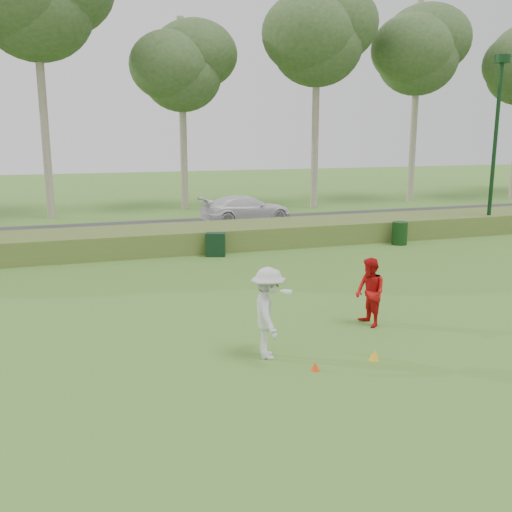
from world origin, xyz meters
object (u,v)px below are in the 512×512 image
object	(u,v)px
trash_bin	(400,233)
cone_yellow	(374,355)
utility_cabinet	(216,245)
player_red	(370,292)
player_white	(268,313)
lamp_post	(498,114)
cone_orange	(315,366)
car_right	(246,209)

from	to	relation	value
trash_bin	cone_yellow	bearing A→B (deg)	-124.25
utility_cabinet	player_red	bearing A→B (deg)	-61.67
player_white	player_red	bearing A→B (deg)	-58.37
utility_cabinet	lamp_post	bearing A→B (deg)	21.76
cone_yellow	trash_bin	size ratio (longest dim) A/B	0.25
cone_yellow	trash_bin	world-z (taller)	trash_bin
cone_yellow	trash_bin	distance (m)	13.38
utility_cabinet	trash_bin	bearing A→B (deg)	17.03
lamp_post	player_white	size ratio (longest dim) A/B	4.12
player_red	trash_bin	size ratio (longest dim) A/B	1.75
player_white	cone_orange	bearing A→B (deg)	-134.95
lamp_post	car_right	world-z (taller)	lamp_post
trash_bin	car_right	distance (m)	9.00
lamp_post	cone_orange	world-z (taller)	lamp_post
player_red	cone_yellow	world-z (taller)	player_red
cone_yellow	player_white	bearing A→B (deg)	157.30
lamp_post	cone_yellow	world-z (taller)	lamp_post
player_white	trash_bin	xyz separation A→B (m)	(9.62, 10.18, -0.50)
lamp_post	utility_cabinet	xyz separation A→B (m)	(-13.64, -0.83, -5.13)
player_white	cone_orange	xyz separation A→B (m)	(0.67, -1.00, -0.90)
player_red	utility_cabinet	size ratio (longest dim) A/B	1.87
player_red	cone_orange	distance (m)	3.33
utility_cabinet	car_right	xyz separation A→B (m)	(3.60, 7.57, 0.31)
lamp_post	cone_yellow	size ratio (longest dim) A/B	33.55
cone_yellow	utility_cabinet	size ratio (longest dim) A/B	0.26
player_red	car_right	bearing A→B (deg)	171.16
player_white	trash_bin	world-z (taller)	player_white
player_white	utility_cabinet	world-z (taller)	player_white
player_white	cone_orange	size ratio (longest dim) A/B	10.12
car_right	utility_cabinet	bearing A→B (deg)	149.50
player_white	cone_orange	distance (m)	1.50
cone_orange	utility_cabinet	xyz separation A→B (m)	(0.80, 11.36, 0.36)
cone_yellow	lamp_post	bearing A→B (deg)	42.84
player_red	cone_orange	xyz separation A→B (m)	(-2.43, -2.15, -0.77)
cone_orange	trash_bin	size ratio (longest dim) A/B	0.20
lamp_post	utility_cabinet	world-z (taller)	lamp_post
cone_orange	car_right	xyz separation A→B (m)	(4.40, 18.93, 0.67)
lamp_post	player_white	distance (m)	19.35
lamp_post	cone_orange	bearing A→B (deg)	-139.83
player_red	cone_yellow	xyz separation A→B (m)	(-1.00, -2.02, -0.74)
cone_yellow	trash_bin	xyz separation A→B (m)	(7.53, 11.06, 0.37)
lamp_post	car_right	size ratio (longest dim) A/B	1.67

